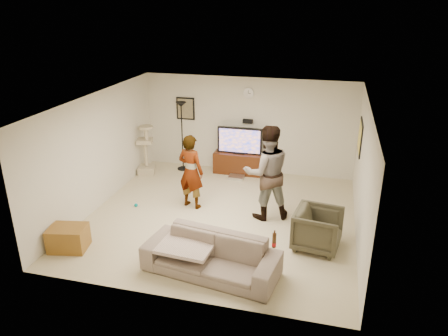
% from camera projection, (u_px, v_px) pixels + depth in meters
% --- Properties ---
extents(floor, '(5.50, 5.50, 0.02)m').
position_uv_depth(floor, '(221.00, 217.00, 9.10)').
color(floor, beige).
rests_on(floor, ground).
extents(ceiling, '(5.50, 5.50, 0.02)m').
position_uv_depth(ceiling, '(221.00, 100.00, 8.17)').
color(ceiling, silver).
rests_on(ceiling, wall_back).
extents(wall_back, '(5.50, 0.04, 2.50)m').
position_uv_depth(wall_back, '(248.00, 125.00, 11.11)').
color(wall_back, beige).
rests_on(wall_back, floor).
extents(wall_front, '(5.50, 0.04, 2.50)m').
position_uv_depth(wall_front, '(172.00, 227.00, 6.16)').
color(wall_front, beige).
rests_on(wall_front, floor).
extents(wall_left, '(0.04, 5.50, 2.50)m').
position_uv_depth(wall_left, '(98.00, 151.00, 9.27)').
color(wall_left, beige).
rests_on(wall_left, floor).
extents(wall_right, '(0.04, 5.50, 2.50)m').
position_uv_depth(wall_right, '(363.00, 175.00, 7.99)').
color(wall_right, beige).
rests_on(wall_right, floor).
extents(wall_clock, '(0.26, 0.04, 0.26)m').
position_uv_depth(wall_clock, '(249.00, 93.00, 10.77)').
color(wall_clock, white).
rests_on(wall_clock, wall_back).
extents(wall_speaker, '(0.25, 0.10, 0.10)m').
position_uv_depth(wall_speaker, '(248.00, 121.00, 11.00)').
color(wall_speaker, black).
rests_on(wall_speaker, wall_back).
extents(picture_back, '(0.42, 0.03, 0.52)m').
position_uv_depth(picture_back, '(185.00, 109.00, 11.36)').
color(picture_back, '#73674B').
rests_on(picture_back, wall_back).
extents(picture_right, '(0.03, 0.78, 0.62)m').
position_uv_depth(picture_right, '(360.00, 137.00, 9.34)').
color(picture_right, '#F5CA4C').
rests_on(picture_right, wall_right).
extents(tv_stand, '(1.34, 0.45, 0.56)m').
position_uv_depth(tv_stand, '(239.00, 163.00, 11.28)').
color(tv_stand, '#3A1909').
rests_on(tv_stand, floor).
extents(console_box, '(0.40, 0.30, 0.07)m').
position_uv_depth(console_box, '(236.00, 177.00, 11.01)').
color(console_box, silver).
rests_on(console_box, floor).
extents(tv, '(1.17, 0.08, 0.69)m').
position_uv_depth(tv, '(240.00, 141.00, 11.05)').
color(tv, black).
rests_on(tv, tv_stand).
extents(tv_screen, '(1.07, 0.01, 0.61)m').
position_uv_depth(tv_screen, '(239.00, 141.00, 11.01)').
color(tv_screen, '#E28741').
rests_on(tv_screen, tv).
extents(floor_lamp, '(0.32, 0.32, 1.84)m').
position_uv_depth(floor_lamp, '(182.00, 137.00, 11.31)').
color(floor_lamp, black).
rests_on(floor_lamp, floor).
extents(cat_tree, '(0.52, 0.52, 1.33)m').
position_uv_depth(cat_tree, '(145.00, 150.00, 11.11)').
color(cat_tree, tan).
rests_on(cat_tree, floor).
extents(person_left, '(0.69, 0.55, 1.66)m').
position_uv_depth(person_left, '(191.00, 172.00, 9.26)').
color(person_left, silver).
rests_on(person_left, floor).
extents(person_right, '(1.19, 1.08, 2.01)m').
position_uv_depth(person_right, '(267.00, 173.00, 8.74)').
color(person_right, '#35688F').
rests_on(person_right, floor).
extents(sofa, '(2.37, 1.21, 0.66)m').
position_uv_depth(sofa, '(211.00, 256.00, 7.12)').
color(sofa, '#79685C').
rests_on(sofa, floor).
extents(throw_blanket, '(0.95, 0.77, 0.06)m').
position_uv_depth(throw_blanket, '(186.00, 246.00, 7.18)').
color(throw_blanket, beige).
rests_on(throw_blanket, sofa).
extents(beer_bottle, '(0.06, 0.06, 0.25)m').
position_uv_depth(beer_bottle, '(274.00, 240.00, 6.71)').
color(beer_bottle, '#3D230F').
rests_on(beer_bottle, sofa).
extents(armchair, '(0.95, 0.93, 0.76)m').
position_uv_depth(armchair, '(318.00, 229.00, 7.84)').
color(armchair, '#3C3828').
rests_on(armchair, floor).
extents(side_table, '(0.75, 0.62, 0.44)m').
position_uv_depth(side_table, '(68.00, 238.00, 7.86)').
color(side_table, brown).
rests_on(side_table, floor).
extents(toy_ball, '(0.08, 0.08, 0.08)m').
position_uv_depth(toy_ball, '(136.00, 205.00, 9.52)').
color(toy_ball, '#008996').
rests_on(toy_ball, floor).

